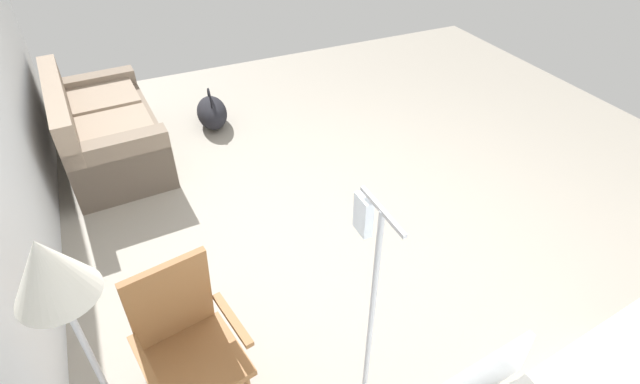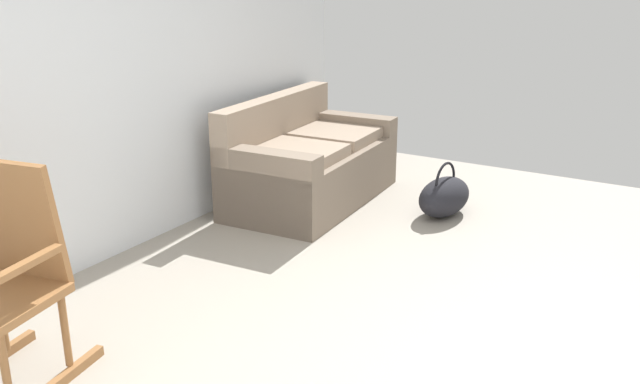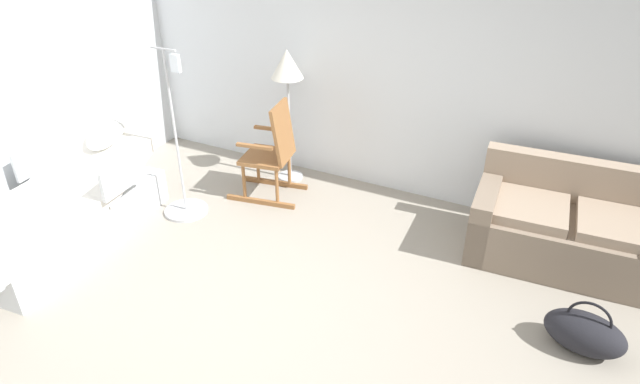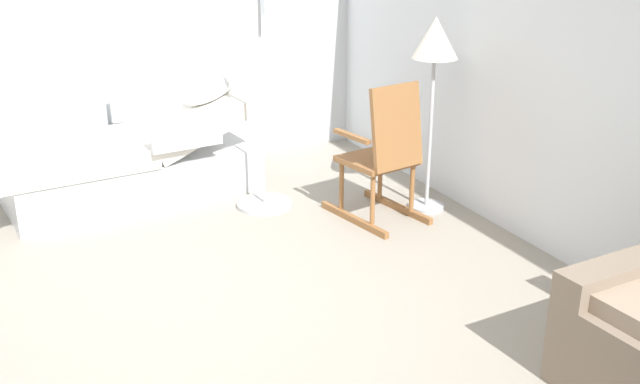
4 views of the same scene
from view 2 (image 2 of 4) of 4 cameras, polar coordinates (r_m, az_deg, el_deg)
name	(u,v)px [view 2 (image 2 of 4)]	position (r m, az deg, el deg)	size (l,w,h in m)	color
ground_plane	(427,380)	(3.39, 8.92, -15.22)	(7.36, 7.36, 0.00)	gray
back_wall	(51,58)	(4.35, -21.52, 10.40)	(6.09, 0.10, 2.70)	silver
couch	(309,165)	(5.60, -0.94, 2.28)	(1.65, 0.95, 0.85)	#7D6C5C
rocking_chair	(7,282)	(3.42, -24.63, -6.81)	(0.83, 0.60, 1.05)	brown
duffel_bag	(444,196)	(5.39, 10.33, -0.36)	(0.60, 0.39, 0.43)	black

